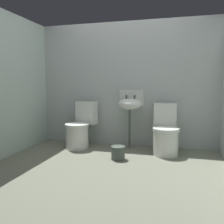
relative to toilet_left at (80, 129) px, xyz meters
The scene contains 7 objects.
ground_plane 1.21m from the toilet_left, 51.02° to the right, with size 3.52×2.89×0.08m, color slate.
wall_back 1.12m from the toilet_left, 28.90° to the left, with size 3.52×0.10×2.15m, color #AFB8B6.
wall_left 1.41m from the toilet_left, 137.98° to the right, with size 0.10×2.69×2.15m, color #AABCB1.
toilet_left is the anchor object (origin of this frame).
toilet_right 1.43m from the toilet_left, ahead, with size 0.46×0.64×0.78m.
sink 0.96m from the toilet_left, 12.69° to the left, with size 0.42×0.35×0.99m.
bucket 0.96m from the toilet_left, 32.00° to the right, with size 0.21×0.21×0.20m.
Camera 1 is at (0.85, -2.85, 1.08)m, focal length 38.20 mm.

